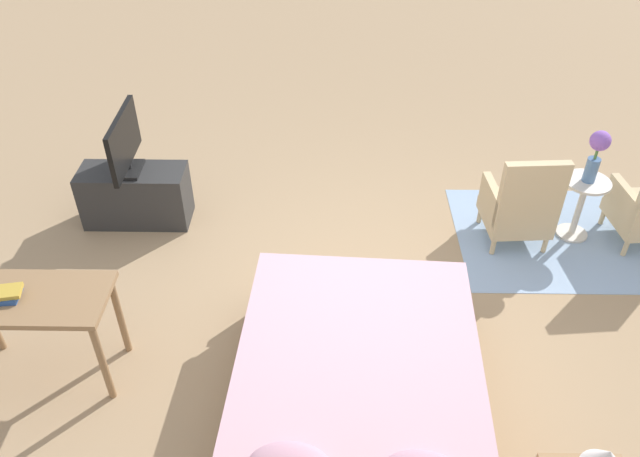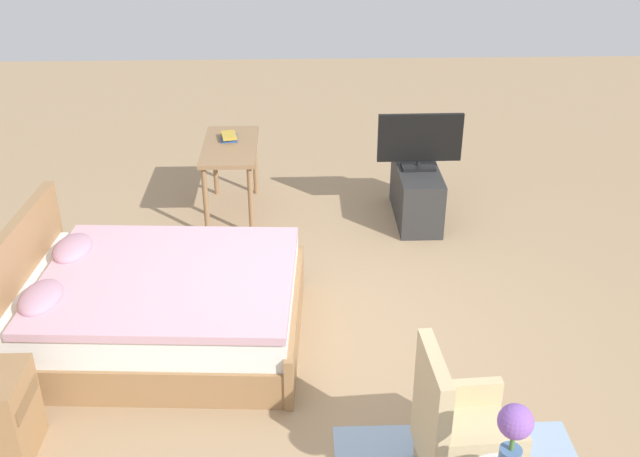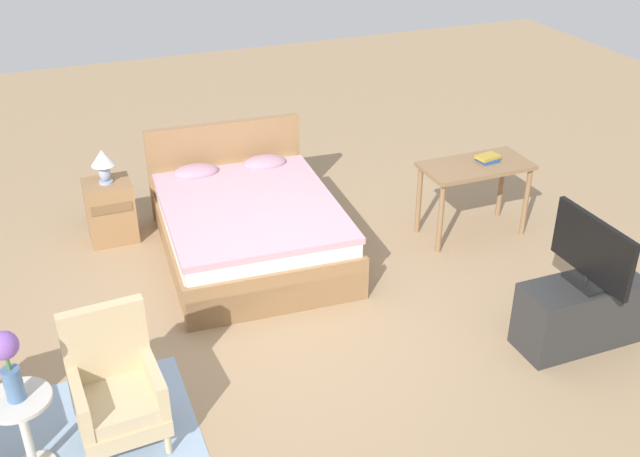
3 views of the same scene
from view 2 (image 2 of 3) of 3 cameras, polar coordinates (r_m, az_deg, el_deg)
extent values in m
plane|color=#A38460|center=(5.73, -0.59, -8.48)|extent=(16.00, 16.00, 0.00)
cube|color=#997047|center=(5.78, -11.93, -7.16)|extent=(1.64, 2.14, 0.28)
cube|color=white|center=(5.64, -12.18, -4.99)|extent=(1.57, 2.06, 0.24)
cube|color=#CC9EAD|center=(5.54, -11.51, -3.72)|extent=(1.61, 1.90, 0.06)
cube|color=#997047|center=(5.90, -21.66, -3.97)|extent=(1.55, 0.17, 0.96)
cube|color=#997047|center=(5.60, -1.92, -6.96)|extent=(1.55, 0.15, 0.40)
ellipsoid|color=#B28499|center=(5.48, -20.52, -4.97)|extent=(0.46, 0.30, 0.14)
ellipsoid|color=#B28499|center=(6.03, -18.35, -1.47)|extent=(0.46, 0.30, 0.14)
cylinder|color=#CCB284|center=(4.91, 12.85, -15.39)|extent=(0.04, 0.04, 0.16)
cylinder|color=#CCB284|center=(4.80, 7.42, -16.01)|extent=(0.04, 0.04, 0.16)
cube|color=#CCB284|center=(4.60, 11.07, -16.39)|extent=(0.57, 0.57, 0.12)
cube|color=#C6B289|center=(4.52, 11.20, -15.38)|extent=(0.53, 0.53, 0.10)
cube|color=#CCB284|center=(4.29, 8.51, -13.09)|extent=(0.54, 0.11, 0.64)
cube|color=#CCB284|center=(4.64, 10.50, -12.71)|extent=(0.10, 0.52, 0.26)
cylinder|color=#477538|center=(3.78, 14.45, -15.43)|extent=(0.02, 0.02, 0.10)
sphere|color=#8956B7|center=(3.70, 14.68, -14.05)|extent=(0.17, 0.17, 0.17)
cube|color=brown|center=(4.89, -21.41, -12.04)|extent=(0.37, 0.01, 0.09)
cube|color=#2D2D2D|center=(7.42, 7.35, 2.68)|extent=(0.96, 0.40, 0.54)
cube|color=black|center=(7.31, 7.49, 4.69)|extent=(0.20, 0.32, 0.03)
cylinder|color=black|center=(7.29, 7.50, 4.98)|extent=(0.04, 0.04, 0.05)
cube|color=black|center=(7.20, 7.63, 6.88)|extent=(0.05, 0.81, 0.47)
cube|color=black|center=(7.22, 7.60, 6.95)|extent=(0.01, 0.75, 0.42)
cylinder|color=#8E6B47|center=(7.03, -5.30, 2.05)|extent=(0.05, 0.05, 0.70)
cylinder|color=#8E6B47|center=(7.89, -4.96, 5.02)|extent=(0.05, 0.05, 0.70)
cylinder|color=#8E6B47|center=(7.07, -8.70, 1.99)|extent=(0.05, 0.05, 0.70)
cylinder|color=#8E6B47|center=(7.92, -8.01, 4.95)|extent=(0.05, 0.05, 0.70)
cube|color=#8E6B47|center=(7.33, -6.89, 6.22)|extent=(1.04, 0.52, 0.04)
cube|color=#284C8E|center=(7.44, -6.94, 6.84)|extent=(0.19, 0.18, 0.03)
cube|color=#B79333|center=(7.43, -6.96, 7.06)|extent=(0.24, 0.18, 0.03)
camera|label=1|loc=(6.00, -41.84, 22.97)|focal=35.00mm
camera|label=3|loc=(5.69, 59.92, 17.20)|focal=42.00mm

